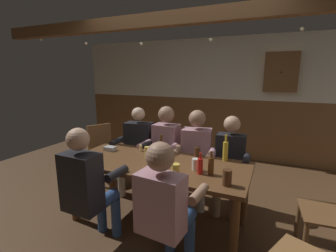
{
  "coord_description": "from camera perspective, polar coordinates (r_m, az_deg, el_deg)",
  "views": [
    {
      "loc": [
        1.15,
        -2.36,
        1.68
      ],
      "look_at": [
        0.0,
        0.2,
        1.09
      ],
      "focal_mm": 25.96,
      "sensor_mm": 36.0,
      "label": 1
    }
  ],
  "objects": [
    {
      "name": "ground_plane",
      "position": [
        3.12,
        -1.57,
        -20.63
      ],
      "size": [
        7.47,
        7.47,
        0.0
      ],
      "primitive_type": "plane",
      "color": "#4C331E"
    },
    {
      "name": "back_wall_upper",
      "position": [
        5.11,
        11.54,
        13.06
      ],
      "size": [
        6.22,
        0.12,
        1.2
      ],
      "primitive_type": "cube",
      "color": "beige"
    },
    {
      "name": "back_wall_wainscot",
      "position": [
        5.22,
        10.99,
        -0.18
      ],
      "size": [
        6.22,
        0.12,
        1.19
      ],
      "primitive_type": "cube",
      "color": "brown",
      "rests_on": "ground_plane"
    },
    {
      "name": "ceiling_beam",
      "position": [
        3.06,
        1.79,
        23.95
      ],
      "size": [
        5.6,
        0.14,
        0.16
      ],
      "primitive_type": "cube",
      "color": "brown"
    },
    {
      "name": "dining_table",
      "position": [
        2.74,
        -2.56,
        -10.31
      ],
      "size": [
        1.98,
        0.86,
        0.74
      ],
      "color": "brown",
      "rests_on": "ground_plane"
    },
    {
      "name": "person_0",
      "position": [
        3.58,
        -7.36,
        -4.64
      ],
      "size": [
        0.56,
        0.56,
        1.22
      ],
      "rotation": [
        0.0,
        0.0,
        3.24
      ],
      "color": "black",
      "rests_on": "ground_plane"
    },
    {
      "name": "person_1",
      "position": [
        3.38,
        -0.89,
        -4.92
      ],
      "size": [
        0.49,
        0.53,
        1.26
      ],
      "rotation": [
        0.0,
        0.0,
        3.11
      ],
      "color": "#B78493",
      "rests_on": "ground_plane"
    },
    {
      "name": "person_2",
      "position": [
        3.22,
        6.58,
        -6.08
      ],
      "size": [
        0.57,
        0.59,
        1.23
      ],
      "rotation": [
        0.0,
        0.0,
        3.33
      ],
      "color": "#B78493",
      "rests_on": "ground_plane"
    },
    {
      "name": "person_3",
      "position": [
        3.13,
        14.21,
        -7.6
      ],
      "size": [
        0.51,
        0.5,
        1.19
      ],
      "rotation": [
        0.0,
        0.0,
        3.19
      ],
      "color": "black",
      "rests_on": "ground_plane"
    },
    {
      "name": "person_4",
      "position": [
        2.45,
        -18.3,
        -13.0
      ],
      "size": [
        0.5,
        0.51,
        1.23
      ],
      "rotation": [
        0.0,
        0.0,
        -0.02
      ],
      "color": "black",
      "rests_on": "ground_plane"
    },
    {
      "name": "person_5",
      "position": [
        2.04,
        -0.65,
        -17.81
      ],
      "size": [
        0.53,
        0.53,
        1.2
      ],
      "rotation": [
        0.0,
        0.0,
        -0.09
      ],
      "color": "#B78493",
      "rests_on": "ground_plane"
    },
    {
      "name": "chair_empty_far_end",
      "position": [
        4.11,
        -15.03,
        -5.45
      ],
      "size": [
        0.6,
        0.6,
        0.88
      ],
      "rotation": [
        0.0,
        0.0,
        -2.07
      ],
      "color": "brown",
      "rests_on": "ground_plane"
    },
    {
      "name": "table_candle",
      "position": [
        3.08,
        -6.42,
        -5.14
      ],
      "size": [
        0.04,
        0.04,
        0.08
      ],
      "primitive_type": "cylinder",
      "color": "#F9E08C",
      "rests_on": "dining_table"
    },
    {
      "name": "condiment_caddy",
      "position": [
        3.17,
        -13.46,
        -5.17
      ],
      "size": [
        0.14,
        0.1,
        0.05
      ],
      "primitive_type": "cube",
      "color": "#B2B7BC",
      "rests_on": "dining_table"
    },
    {
      "name": "plate_0",
      "position": [
        2.98,
        -17.71,
        -6.93
      ],
      "size": [
        0.27,
        0.27,
        0.01
      ],
      "primitive_type": "cylinder",
      "color": "white",
      "rests_on": "dining_table"
    },
    {
      "name": "bottle_0",
      "position": [
        2.93,
        -1.61,
        -4.89
      ],
      "size": [
        0.05,
        0.05,
        0.24
      ],
      "color": "#593314",
      "rests_on": "dining_table"
    },
    {
      "name": "bottle_1",
      "position": [
        2.39,
        10.05,
        -9.15
      ],
      "size": [
        0.06,
        0.06,
        0.23
      ],
      "color": "#593314",
      "rests_on": "dining_table"
    },
    {
      "name": "bottle_2",
      "position": [
        2.39,
        7.56,
        -9.21
      ],
      "size": [
        0.05,
        0.05,
        0.21
      ],
      "color": "red",
      "rests_on": "dining_table"
    },
    {
      "name": "bottle_3",
      "position": [
        2.79,
        13.34,
        -5.59
      ],
      "size": [
        0.06,
        0.06,
        0.3
      ],
      "color": "gold",
      "rests_on": "dining_table"
    },
    {
      "name": "pint_glass_0",
      "position": [
        2.21,
        13.71,
        -11.67
      ],
      "size": [
        0.08,
        0.08,
        0.14
      ],
      "primitive_type": "cylinder",
      "color": "#4C2D19",
      "rests_on": "dining_table"
    },
    {
      "name": "pint_glass_1",
      "position": [
        2.88,
        6.9,
        -6.04
      ],
      "size": [
        0.07,
        0.07,
        0.11
      ],
      "primitive_type": "cylinder",
      "color": "#4C2D19",
      "rests_on": "dining_table"
    },
    {
      "name": "pint_glass_2",
      "position": [
        2.34,
        1.77,
        -10.24
      ],
      "size": [
        0.08,
        0.08,
        0.12
      ],
      "primitive_type": "cylinder",
      "color": "#E5C64C",
      "rests_on": "dining_table"
    },
    {
      "name": "pint_glass_3",
      "position": [
        2.48,
        6.44,
        -8.94
      ],
      "size": [
        0.07,
        0.07,
        0.12
      ],
      "primitive_type": "cylinder",
      "color": "white",
      "rests_on": "dining_table"
    },
    {
      "name": "pint_glass_4",
      "position": [
        2.54,
        -3.86,
        -8.17
      ],
      "size": [
        0.07,
        0.07,
        0.14
      ],
      "primitive_type": "cylinder",
      "color": "#E5C64C",
      "rests_on": "dining_table"
    },
    {
      "name": "pint_glass_5",
      "position": [
        2.81,
        -4.89,
        -6.23
      ],
      "size": [
        0.06,
        0.06,
        0.14
      ],
      "primitive_type": "cylinder",
      "color": "#E5C64C",
      "rests_on": "dining_table"
    },
    {
      "name": "wall_dart_cabinet",
      "position": [
        4.85,
        25.04,
        11.4
      ],
      "size": [
        0.56,
        0.15,
        0.7
      ],
      "color": "brown"
    },
    {
      "name": "string_lights",
      "position": [
        2.98,
        1.37,
        20.36
      ],
      "size": [
        4.39,
        0.04,
        0.18
      ],
      "color": "#F9EAB2"
    }
  ]
}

